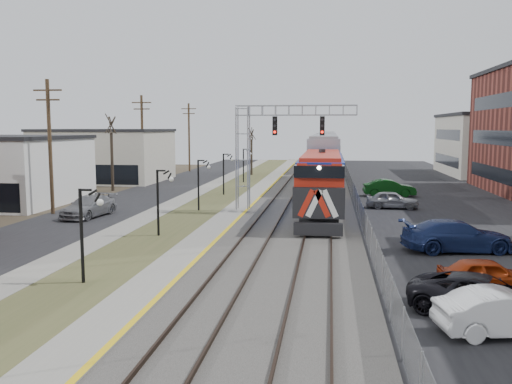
% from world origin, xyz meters
% --- Properties ---
extents(ground, '(160.00, 160.00, 0.00)m').
position_xyz_m(ground, '(0.00, 0.00, 0.00)').
color(ground, '#473D2D').
rests_on(ground, ground).
extents(street_west, '(7.00, 120.00, 0.04)m').
position_xyz_m(street_west, '(-11.50, 35.00, 0.02)').
color(street_west, black).
rests_on(street_west, ground).
extents(sidewalk, '(2.00, 120.00, 0.08)m').
position_xyz_m(sidewalk, '(-7.00, 35.00, 0.04)').
color(sidewalk, gray).
rests_on(sidewalk, ground).
extents(grass_median, '(4.00, 120.00, 0.06)m').
position_xyz_m(grass_median, '(-4.00, 35.00, 0.03)').
color(grass_median, '#444927').
rests_on(grass_median, ground).
extents(platform, '(2.00, 120.00, 0.24)m').
position_xyz_m(platform, '(-1.00, 35.00, 0.12)').
color(platform, gray).
rests_on(platform, ground).
extents(ballast_bed, '(8.00, 120.00, 0.20)m').
position_xyz_m(ballast_bed, '(4.00, 35.00, 0.10)').
color(ballast_bed, '#595651').
rests_on(ballast_bed, ground).
extents(parking_lot, '(16.00, 120.00, 0.04)m').
position_xyz_m(parking_lot, '(16.00, 35.00, 0.02)').
color(parking_lot, black).
rests_on(parking_lot, ground).
extents(platform_edge, '(0.24, 120.00, 0.01)m').
position_xyz_m(platform_edge, '(-0.12, 35.00, 0.24)').
color(platform_edge, gold).
rests_on(platform_edge, platform).
extents(track_near, '(1.58, 120.00, 0.15)m').
position_xyz_m(track_near, '(2.00, 35.00, 0.28)').
color(track_near, '#2D2119').
rests_on(track_near, ballast_bed).
extents(track_far, '(1.58, 120.00, 0.15)m').
position_xyz_m(track_far, '(5.50, 35.00, 0.28)').
color(track_far, '#2D2119').
rests_on(track_far, ballast_bed).
extents(train, '(3.00, 85.85, 5.33)m').
position_xyz_m(train, '(5.50, 62.37, 2.92)').
color(train, '#132E9F').
rests_on(train, ground).
extents(signal_gantry, '(9.00, 1.07, 8.15)m').
position_xyz_m(signal_gantry, '(1.22, 27.99, 5.59)').
color(signal_gantry, gray).
rests_on(signal_gantry, ground).
extents(lampposts, '(0.14, 62.14, 4.00)m').
position_xyz_m(lampposts, '(-4.00, 18.29, 2.00)').
color(lampposts, black).
rests_on(lampposts, ground).
extents(utility_poles, '(0.28, 80.28, 10.00)m').
position_xyz_m(utility_poles, '(-14.50, 25.00, 5.00)').
color(utility_poles, '#4C3823').
rests_on(utility_poles, ground).
extents(fence, '(0.04, 120.00, 1.60)m').
position_xyz_m(fence, '(8.20, 35.00, 0.80)').
color(fence, gray).
rests_on(fence, ground).
extents(bare_trees, '(12.30, 42.30, 5.95)m').
position_xyz_m(bare_trees, '(-12.66, 38.91, 2.70)').
color(bare_trees, '#382D23').
rests_on(bare_trees, ground).
extents(car_lot_a, '(3.98, 1.87, 1.32)m').
position_xyz_m(car_lot_a, '(12.37, 9.10, 0.66)').
color(car_lot_a, '#A22F0C').
rests_on(car_lot_a, ground).
extents(car_lot_b, '(4.56, 2.34, 1.43)m').
position_xyz_m(car_lot_b, '(11.64, 4.41, 0.72)').
color(car_lot_b, white).
rests_on(car_lot_b, ground).
extents(car_lot_c, '(5.49, 4.07, 1.39)m').
position_xyz_m(car_lot_c, '(11.42, 6.13, 0.69)').
color(car_lot_c, black).
rests_on(car_lot_c, ground).
extents(car_lot_d, '(5.98, 3.18, 1.65)m').
position_xyz_m(car_lot_d, '(12.74, 16.15, 0.82)').
color(car_lot_d, navy).
rests_on(car_lot_d, ground).
extents(car_lot_e, '(4.20, 1.92, 1.40)m').
position_xyz_m(car_lot_e, '(11.08, 31.19, 0.70)').
color(car_lot_e, gray).
rests_on(car_lot_e, ground).
extents(car_lot_f, '(4.90, 1.93, 1.59)m').
position_xyz_m(car_lot_f, '(11.67, 39.05, 0.79)').
color(car_lot_f, '#0C3F10').
rests_on(car_lot_f, ground).
extents(car_street_b, '(2.79, 5.48, 1.53)m').
position_xyz_m(car_street_b, '(-11.18, 24.03, 0.76)').
color(car_street_b, slate).
rests_on(car_street_b, ground).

